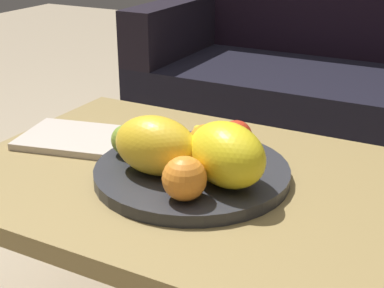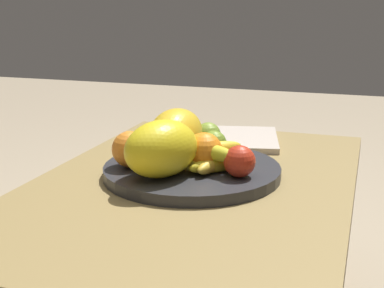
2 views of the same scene
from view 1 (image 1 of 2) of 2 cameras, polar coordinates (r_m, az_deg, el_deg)
coffee_table at (r=1.16m, az=1.60°, el=-5.73°), size 1.04×0.68×0.46m
couch at (r=2.25m, az=17.02°, el=4.76°), size 1.70×0.70×0.90m
fruit_bowl at (r=1.13m, az=0.00°, el=-2.91°), size 0.40×0.40×0.03m
melon_large_front at (r=1.04m, az=3.58°, el=-1.08°), size 0.21×0.19×0.12m
melon_smaller_beside at (r=1.08m, az=-3.74°, el=-0.14°), size 0.18×0.12×0.12m
orange_front at (r=0.99m, az=-0.78°, el=-3.56°), size 0.08×0.08×0.08m
orange_left at (r=1.13m, az=1.57°, el=0.00°), size 0.08×0.08×0.08m
apple_front at (r=1.20m, az=4.57°, el=0.84°), size 0.07×0.07×0.07m
apple_left at (r=1.18m, az=-3.32°, el=0.33°), size 0.06×0.06×0.06m
apple_right at (r=1.18m, az=-6.73°, el=0.43°), size 0.07×0.07×0.07m
banana_bunch at (r=1.16m, az=2.30°, el=-0.22°), size 0.15×0.16×0.06m
magazine at (r=1.34m, az=-11.81°, el=0.58°), size 0.28×0.23×0.02m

